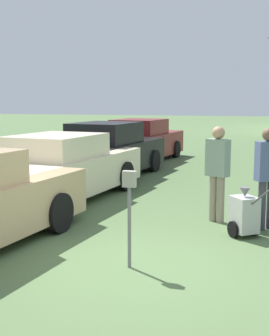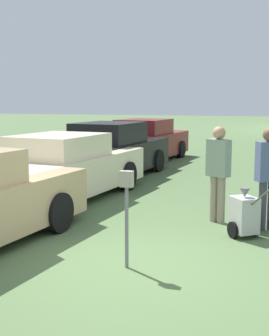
{
  "view_description": "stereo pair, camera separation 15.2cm",
  "coord_description": "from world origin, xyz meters",
  "px_view_note": "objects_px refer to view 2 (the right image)",
  "views": [
    {
      "loc": [
        1.72,
        -6.08,
        2.3
      ],
      "look_at": [
        -0.48,
        1.77,
        1.1
      ],
      "focal_mm": 50.0,
      "sensor_mm": 36.0,
      "label": 1
    },
    {
      "loc": [
        1.87,
        -6.04,
        2.3
      ],
      "look_at": [
        -0.48,
        1.77,
        1.1
      ],
      "focal_mm": 50.0,
      "sensor_mm": 36.0,
      "label": 2
    }
  ],
  "objects_px": {
    "equipment_cart": "(244,215)",
    "parking_meter": "(127,201)",
    "parked_car_maroon": "(146,142)",
    "person_worker": "(218,168)",
    "person_supervisor": "(268,172)",
    "parked_car_black": "(111,152)",
    "parked_car_cream": "(63,169)"
  },
  "relations": [
    {
      "from": "equipment_cart",
      "to": "parking_meter",
      "type": "bearing_deg",
      "value": -162.59
    },
    {
      "from": "parked_car_maroon",
      "to": "equipment_cart",
      "type": "height_order",
      "value": "parked_car_maroon"
    },
    {
      "from": "parking_meter",
      "to": "equipment_cart",
      "type": "bearing_deg",
      "value": 53.23
    },
    {
      "from": "person_worker",
      "to": "person_supervisor",
      "type": "relative_size",
      "value": 1.0
    },
    {
      "from": "person_worker",
      "to": "person_supervisor",
      "type": "height_order",
      "value": "person_supervisor"
    },
    {
      "from": "parked_car_black",
      "to": "parking_meter",
      "type": "relative_size",
      "value": 3.72
    },
    {
      "from": "parked_car_cream",
      "to": "parked_car_maroon",
      "type": "xyz_separation_m",
      "value": [
        0.0,
        7.16,
        0.01
      ]
    },
    {
      "from": "parked_car_cream",
      "to": "equipment_cart",
      "type": "relative_size",
      "value": 5.24
    },
    {
      "from": "parked_car_cream",
      "to": "parked_car_maroon",
      "type": "distance_m",
      "value": 7.16
    },
    {
      "from": "person_worker",
      "to": "parking_meter",
      "type": "bearing_deg",
      "value": 98.71
    },
    {
      "from": "parked_car_black",
      "to": "parking_meter",
      "type": "distance_m",
      "value": 7.62
    },
    {
      "from": "parked_car_cream",
      "to": "person_supervisor",
      "type": "relative_size",
      "value": 2.88
    },
    {
      "from": "parked_car_cream",
      "to": "parking_meter",
      "type": "relative_size",
      "value": 3.87
    },
    {
      "from": "parked_car_cream",
      "to": "parked_car_black",
      "type": "bearing_deg",
      "value": 97.36
    },
    {
      "from": "person_worker",
      "to": "equipment_cart",
      "type": "distance_m",
      "value": 1.2
    },
    {
      "from": "parked_car_maroon",
      "to": "person_supervisor",
      "type": "relative_size",
      "value": 2.69
    },
    {
      "from": "parked_car_cream",
      "to": "equipment_cart",
      "type": "xyz_separation_m",
      "value": [
        4.19,
        -1.85,
        -0.33
      ]
    },
    {
      "from": "parked_car_cream",
      "to": "equipment_cart",
      "type": "distance_m",
      "value": 4.6
    },
    {
      "from": "parked_car_cream",
      "to": "person_supervisor",
      "type": "distance_m",
      "value": 4.74
    },
    {
      "from": "parked_car_black",
      "to": "person_supervisor",
      "type": "height_order",
      "value": "person_supervisor"
    },
    {
      "from": "person_supervisor",
      "to": "parking_meter",
      "type": "bearing_deg",
      "value": 25.51
    },
    {
      "from": "parked_car_maroon",
      "to": "parking_meter",
      "type": "height_order",
      "value": "parked_car_maroon"
    },
    {
      "from": "person_worker",
      "to": "parked_car_cream",
      "type": "bearing_deg",
      "value": 11.29
    },
    {
      "from": "parked_car_cream",
      "to": "parked_car_black",
      "type": "relative_size",
      "value": 1.04
    },
    {
      "from": "parking_meter",
      "to": "equipment_cart",
      "type": "relative_size",
      "value": 1.35
    },
    {
      "from": "parked_car_maroon",
      "to": "equipment_cart",
      "type": "bearing_deg",
      "value": -57.71
    },
    {
      "from": "parked_car_black",
      "to": "person_worker",
      "type": "distance_m",
      "value": 5.66
    },
    {
      "from": "person_worker",
      "to": "equipment_cart",
      "type": "relative_size",
      "value": 1.81
    },
    {
      "from": "parked_car_maroon",
      "to": "person_worker",
      "type": "xyz_separation_m",
      "value": [
        3.65,
        -8.17,
        0.32
      ]
    },
    {
      "from": "parked_car_black",
      "to": "equipment_cart",
      "type": "distance_m",
      "value": 6.67
    },
    {
      "from": "parked_car_black",
      "to": "parked_car_maroon",
      "type": "bearing_deg",
      "value": 97.35
    },
    {
      "from": "equipment_cart",
      "to": "person_supervisor",
      "type": "bearing_deg",
      "value": 21.34
    }
  ]
}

